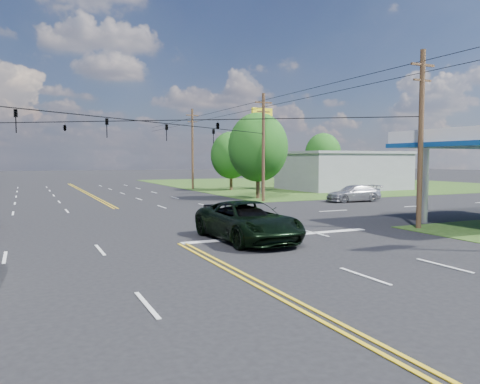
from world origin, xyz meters
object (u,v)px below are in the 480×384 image
pole_ne (263,146)px  suv_black (248,224)px  retail_ne (343,172)px  tree_far_r (323,154)px  pole_se (421,137)px  pickup_dkgreen (248,221)px  pole_right_far (193,148)px  tree_right_a (258,147)px  tree_right_b (231,155)px

pole_ne → suv_black: size_ratio=1.79×
retail_ne → tree_far_r: tree_far_r is taller
pole_se → pole_ne: bearing=90.0°
pole_ne → tree_far_r: (21.00, 21.00, -0.37)m
suv_black → pickup_dkgreen: bearing=0.0°
pole_ne → retail_ne: bearing=32.9°
pole_right_far → tree_right_a: pole_right_far is taller
suv_black → tree_right_b: bearing=60.3°
tree_right_b → pickup_dkgreen: 35.35m
pole_ne → tree_right_b: pole_ne is taller
pickup_dkgreen → tree_right_b: bearing=65.8°
tree_right_a → pickup_dkgreen: (-11.00, -20.50, -3.97)m
pole_right_far → tree_far_r: size_ratio=1.31×
pickup_dkgreen → suv_black: pickup_dkgreen is taller
pole_ne → suv_black: pole_ne is taller
pole_se → tree_far_r: size_ratio=1.25×
pole_se → tree_right_b: 33.19m
pole_se → pole_right_far: (0.00, 37.00, 0.25)m
pole_right_far → pole_se: bearing=-90.0°
tree_right_b → tree_far_r: bearing=18.9°
tree_right_b → tree_far_r: tree_far_r is taller
pole_right_far → tree_far_r: pole_right_far is taller
pole_ne → pole_se: bearing=-90.0°
pole_se → pickup_dkgreen: pole_se is taller
pole_right_far → suv_black: bearing=-105.3°
pole_se → tree_right_a: bearing=87.3°
pickup_dkgreen → suv_black: size_ratio=1.22×
retail_ne → pole_ne: (-17.00, -11.00, 2.72)m
tree_far_r → pole_ne: bearing=-135.0°
pole_se → pickup_dkgreen: size_ratio=1.46×
tree_right_a → tree_right_b: bearing=78.2°
pickup_dkgreen → pole_ne: bearing=58.6°
pole_ne → tree_right_a: 3.16m
pole_se → pole_ne: same height
suv_black → tree_right_a: bearing=54.6°
tree_right_a → tree_far_r: tree_right_a is taller
pole_se → tree_right_a: (1.00, 21.00, -0.05)m
pole_ne → tree_right_b: bearing=76.9°
pole_se → suv_black: pole_se is taller
tree_far_r → tree_right_a: bearing=-138.0°
suv_black → tree_far_r: bearing=44.0°
retail_ne → tree_right_b: 14.22m
pole_right_far → tree_far_r: bearing=5.4°
suv_black → pole_ne: bearing=53.1°
tree_right_a → suv_black: tree_right_a is taller
retail_ne → pole_ne: 20.43m
pole_ne → pickup_dkgreen: 20.55m
tree_far_r → suv_black: tree_far_r is taller
retail_ne → pole_se: size_ratio=1.47×
retail_ne → tree_right_b: size_ratio=1.98×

